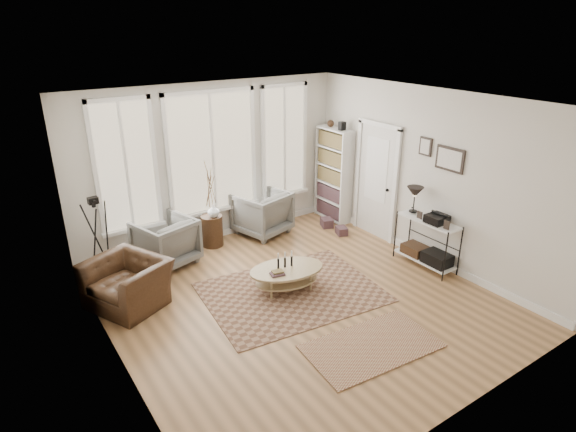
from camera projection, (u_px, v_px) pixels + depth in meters
room at (301, 210)px, 6.65m from camera, size 5.50×5.54×2.90m
bay_window at (213, 156)px, 8.63m from camera, size 4.14×0.12×2.24m
door at (376, 179)px, 8.95m from camera, size 0.09×1.06×2.22m
bookcase at (334, 174)px, 9.77m from camera, size 0.31×0.85×2.06m
low_shelf at (427, 238)px, 7.98m from camera, size 0.38×1.08×1.30m
wall_art at (443, 156)px, 7.59m from camera, size 0.04×0.88×0.44m
rug_main at (292, 292)px, 7.35m from camera, size 2.77×2.20×0.01m
rug_runner at (372, 346)px, 6.12m from camera, size 1.77×1.09×0.01m
coffee_table at (286, 273)px, 7.33m from camera, size 1.28×0.95×0.53m
armchair_left at (166, 242)px, 8.08m from camera, size 1.08×1.10×0.81m
armchair_right at (262, 213)px, 9.26m from camera, size 1.11×1.13×0.84m
side_table at (211, 205)px, 8.61m from camera, size 0.39×0.39×1.63m
vase at (214, 211)px, 8.62m from camera, size 0.22×0.22×0.22m
accent_chair at (128, 283)px, 6.93m from camera, size 1.36×1.30×0.69m
tripod_camera at (100, 245)px, 7.35m from camera, size 0.51×0.51×1.45m
book_stack_near at (327, 223)px, 9.67m from camera, size 0.29×0.32×0.17m
book_stack_far at (342, 231)px, 9.32m from camera, size 0.26×0.29×0.15m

